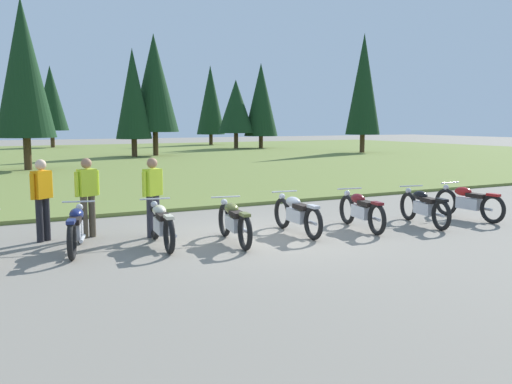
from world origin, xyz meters
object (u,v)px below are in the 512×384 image
at_px(motorcycle_maroon, 361,210).
at_px(rider_near_row_end, 153,192).
at_px(motorcycle_olive, 234,221).
at_px(motorcycle_black, 424,207).
at_px(motorcycle_cream, 161,224).
at_px(motorcycle_navy, 76,228).
at_px(motorcycle_red, 468,202).
at_px(rider_with_back_turned, 42,195).
at_px(rider_in_hivis_vest, 87,193).
at_px(motorcycle_silver, 297,214).

bearing_deg(motorcycle_maroon, rider_near_row_end, 162.35).
bearing_deg(motorcycle_olive, motorcycle_black, -3.70).
bearing_deg(motorcycle_cream, motorcycle_navy, 168.07).
xyz_separation_m(motorcycle_navy, motorcycle_maroon, (6.09, -0.77, 0.00)).
height_order(motorcycle_red, rider_with_back_turned, rider_with_back_turned).
relative_size(motorcycle_black, rider_with_back_turned, 1.24).
distance_m(motorcycle_navy, rider_in_hivis_vest, 1.39).
distance_m(motorcycle_silver, rider_near_row_end, 3.11).
bearing_deg(motorcycle_red, motorcycle_silver, 174.65).
xyz_separation_m(motorcycle_silver, rider_with_back_turned, (-4.96, 1.77, 0.51)).
height_order(motorcycle_black, motorcycle_red, same).
height_order(motorcycle_silver, motorcycle_black, same).
bearing_deg(motorcycle_silver, rider_with_back_turned, 160.37).
height_order(motorcycle_cream, rider_with_back_turned, rider_with_back_turned).
height_order(motorcycle_navy, rider_in_hivis_vest, rider_in_hivis_vest).
height_order(motorcycle_navy, rider_with_back_turned, rider_with_back_turned).
xyz_separation_m(motorcycle_cream, motorcycle_black, (6.17, -0.72, 0.00)).
relative_size(motorcycle_maroon, motorcycle_black, 1.01).
height_order(motorcycle_maroon, motorcycle_red, same).
bearing_deg(motorcycle_red, motorcycle_cream, 175.24).
relative_size(motorcycle_cream, motorcycle_black, 1.01).
bearing_deg(motorcycle_maroon, motorcycle_silver, 170.94).
distance_m(motorcycle_cream, rider_in_hivis_vest, 1.94).
height_order(motorcycle_cream, motorcycle_maroon, same).
xyz_separation_m(motorcycle_navy, rider_with_back_turned, (-0.42, 1.24, 0.51)).
distance_m(motorcycle_maroon, motorcycle_red, 3.20).
xyz_separation_m(motorcycle_cream, motorcycle_maroon, (4.54, -0.45, 0.00)).
relative_size(motorcycle_cream, motorcycle_maroon, 1.01).
bearing_deg(motorcycle_maroon, motorcycle_red, -3.53).
height_order(rider_in_hivis_vest, rider_near_row_end, same).
height_order(motorcycle_silver, motorcycle_red, same).
distance_m(motorcycle_navy, rider_with_back_turned, 1.41).
distance_m(motorcycle_olive, motorcycle_black, 4.81).
relative_size(motorcycle_silver, rider_in_hivis_vest, 1.26).
distance_m(rider_with_back_turned, rider_near_row_end, 2.20).
xyz_separation_m(motorcycle_silver, rider_in_hivis_vest, (-4.06, 1.73, 0.51)).
relative_size(motorcycle_olive, motorcycle_red, 0.99).
bearing_deg(motorcycle_silver, motorcycle_red, -5.35).
relative_size(motorcycle_olive, rider_in_hivis_vest, 1.25).
bearing_deg(motorcycle_silver, motorcycle_cream, 176.19).
height_order(motorcycle_black, rider_in_hivis_vest, rider_in_hivis_vest).
height_order(motorcycle_cream, rider_in_hivis_vest, rider_in_hivis_vest).
bearing_deg(motorcycle_black, motorcycle_navy, 172.27).
bearing_deg(motorcycle_silver, motorcycle_black, -9.31).
bearing_deg(motorcycle_olive, rider_in_hivis_vest, 141.56).
xyz_separation_m(motorcycle_maroon, motorcycle_red, (3.19, -0.20, 0.00)).
distance_m(motorcycle_black, motorcycle_red, 1.56).
height_order(motorcycle_navy, motorcycle_maroon, same).
bearing_deg(motorcycle_silver, motorcycle_olive, -172.50).
height_order(motorcycle_olive, motorcycle_red, same).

